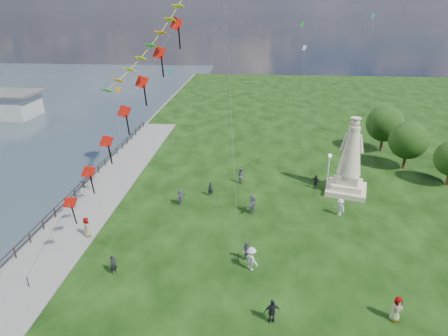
# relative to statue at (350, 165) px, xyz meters

# --- Properties ---
(waterfront) EXTENTS (200.00, 200.00, 1.51)m
(waterfront) POSITION_rel_statue_xyz_m (-26.25, -6.71, -3.05)
(waterfront) COLOR #2F3A47
(waterfront) RESTS_ON ground
(statue) EXTENTS (4.79, 4.79, 7.90)m
(statue) POSITION_rel_statue_xyz_m (0.00, 0.00, 0.00)
(statue) COLOR #C7AF96
(statue) RESTS_ON ground
(lamppost) EXTENTS (0.39, 0.39, 4.16)m
(lamppost) POSITION_rel_statue_xyz_m (-2.05, -0.10, 0.02)
(lamppost) COLOR silver
(lamppost) RESTS_ON ground
(tree_row) EXTENTS (8.33, 14.28, 6.18)m
(tree_row) POSITION_rel_statue_xyz_m (8.35, 8.36, 0.56)
(tree_row) COLOR #382314
(tree_row) RESTS_ON ground
(person_0) EXTENTS (0.61, 0.64, 1.47)m
(person_0) POSITION_rel_statue_xyz_m (-19.29, -14.69, -2.25)
(person_0) COLOR black
(person_0) RESTS_ON ground
(person_1) EXTENTS (0.93, 0.86, 1.64)m
(person_1) POSITION_rel_statue_xyz_m (-9.90, -12.47, -2.17)
(person_1) COLOR #595960
(person_1) RESTS_ON ground
(person_2) EXTENTS (1.26, 1.28, 1.83)m
(person_2) POSITION_rel_statue_xyz_m (-9.54, -13.42, -2.07)
(person_2) COLOR silver
(person_2) RESTS_ON ground
(person_3) EXTENTS (1.06, 0.72, 1.66)m
(person_3) POSITION_rel_statue_xyz_m (-8.21, -18.28, -2.15)
(person_3) COLOR black
(person_3) RESTS_ON ground
(person_4) EXTENTS (0.97, 0.78, 1.73)m
(person_4) POSITION_rel_statue_xyz_m (-0.75, -17.50, -2.12)
(person_4) COLOR #595960
(person_4) RESTS_ON ground
(person_5) EXTENTS (1.14, 1.61, 1.60)m
(person_5) POSITION_rel_statue_xyz_m (-16.51, -4.17, -2.19)
(person_5) COLOR #595960
(person_5) RESTS_ON ground
(person_6) EXTENTS (0.60, 0.47, 1.46)m
(person_6) POSITION_rel_statue_xyz_m (-13.86, -2.11, -2.26)
(person_6) COLOR black
(person_6) RESTS_ON ground
(person_7) EXTENTS (0.97, 0.79, 1.72)m
(person_7) POSITION_rel_statue_xyz_m (-10.99, 1.21, -2.13)
(person_7) COLOR #595960
(person_7) RESTS_ON ground
(person_8) EXTENTS (1.04, 1.17, 1.62)m
(person_8) POSITION_rel_statue_xyz_m (-1.63, -4.93, -2.17)
(person_8) COLOR silver
(person_8) RESTS_ON ground
(person_9) EXTENTS (1.02, 0.93, 1.57)m
(person_9) POSITION_rel_statue_xyz_m (-3.10, 0.50, -2.20)
(person_9) COLOR black
(person_9) RESTS_ON ground
(person_10) EXTENTS (0.82, 0.97, 1.70)m
(person_10) POSITION_rel_statue_xyz_m (-23.11, -10.37, -2.13)
(person_10) COLOR #595960
(person_10) RESTS_ON ground
(person_11) EXTENTS (1.09, 1.85, 1.87)m
(person_11) POSITION_rel_statue_xyz_m (-9.60, -5.28, -2.05)
(person_11) COLOR #595960
(person_11) RESTS_ON ground
(red_kite_train) EXTENTS (9.58, 9.35, 16.98)m
(red_kite_train) POSITION_rel_statue_xyz_m (-18.77, -11.08, 7.58)
(red_kite_train) COLOR black
(red_kite_train) RESTS_ON ground
(small_kites) EXTENTS (26.82, 19.60, 25.84)m
(small_kites) POSITION_rel_statue_xyz_m (-8.09, 7.43, 10.65)
(small_kites) COLOR #178D7D
(small_kites) RESTS_ON ground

